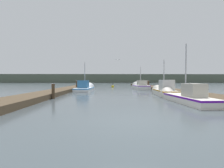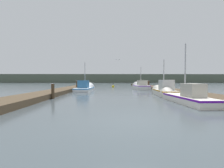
{
  "view_description": "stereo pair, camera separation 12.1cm",
  "coord_description": "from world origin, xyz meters",
  "px_view_note": "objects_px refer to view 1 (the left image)",
  "views": [
    {
      "loc": [
        -0.9,
        -5.02,
        1.46
      ],
      "look_at": [
        -0.46,
        12.53,
        0.96
      ],
      "focal_mm": 24.0,
      "sensor_mm": 36.0,
      "label": 1
    },
    {
      "loc": [
        -0.78,
        -5.02,
        1.46
      ],
      "look_at": [
        -0.46,
        12.53,
        0.96
      ],
      "focal_mm": 24.0,
      "sensor_mm": 36.0,
      "label": 2
    }
  ],
  "objects_px": {
    "mooring_piling_1": "(77,85)",
    "seagull_lead": "(118,60)",
    "fishing_boat_3": "(140,86)",
    "fishing_boat_2": "(86,88)",
    "mooring_piling_0": "(148,85)",
    "channel_buoy": "(113,87)",
    "mooring_piling_2": "(53,91)",
    "fishing_boat_1": "(164,90)",
    "fishing_boat_0": "(183,96)"
  },
  "relations": [
    {
      "from": "mooring_piling_1",
      "to": "seagull_lead",
      "type": "xyz_separation_m",
      "value": [
        5.57,
        -1.25,
        3.37
      ]
    },
    {
      "from": "fishing_boat_0",
      "to": "fishing_boat_2",
      "type": "height_order",
      "value": "fishing_boat_0"
    },
    {
      "from": "mooring_piling_1",
      "to": "fishing_boat_3",
      "type": "bearing_deg",
      "value": 16.01
    },
    {
      "from": "mooring_piling_1",
      "to": "seagull_lead",
      "type": "bearing_deg",
      "value": -12.63
    },
    {
      "from": "mooring_piling_0",
      "to": "mooring_piling_2",
      "type": "distance_m",
      "value": 15.29
    },
    {
      "from": "fishing_boat_0",
      "to": "channel_buoy",
      "type": "distance_m",
      "value": 19.28
    },
    {
      "from": "mooring_piling_1",
      "to": "seagull_lead",
      "type": "relative_size",
      "value": 2.39
    },
    {
      "from": "fishing_boat_0",
      "to": "mooring_piling_0",
      "type": "bearing_deg",
      "value": 82.99
    },
    {
      "from": "mooring_piling_2",
      "to": "channel_buoy",
      "type": "bearing_deg",
      "value": 73.42
    },
    {
      "from": "mooring_piling_0",
      "to": "mooring_piling_2",
      "type": "xyz_separation_m",
      "value": [
        -10.37,
        -11.23,
        -0.07
      ]
    },
    {
      "from": "fishing_boat_2",
      "to": "mooring_piling_0",
      "type": "relative_size",
      "value": 4.26
    },
    {
      "from": "fishing_boat_0",
      "to": "mooring_piling_0",
      "type": "relative_size",
      "value": 4.0
    },
    {
      "from": "mooring_piling_1",
      "to": "channel_buoy",
      "type": "xyz_separation_m",
      "value": [
        5.18,
        7.98,
        -0.53
      ]
    },
    {
      "from": "fishing_boat_2",
      "to": "mooring_piling_2",
      "type": "distance_m",
      "value": 8.33
    },
    {
      "from": "fishing_boat_2",
      "to": "seagull_lead",
      "type": "relative_size",
      "value": 10.14
    },
    {
      "from": "mooring_piling_1",
      "to": "mooring_piling_2",
      "type": "bearing_deg",
      "value": -89.3
    },
    {
      "from": "fishing_boat_1",
      "to": "mooring_piling_0",
      "type": "height_order",
      "value": "fishing_boat_1"
    },
    {
      "from": "fishing_boat_3",
      "to": "mooring_piling_0",
      "type": "xyz_separation_m",
      "value": [
        1.16,
        -0.49,
        0.23
      ]
    },
    {
      "from": "fishing_boat_3",
      "to": "mooring_piling_1",
      "type": "height_order",
      "value": "fishing_boat_3"
    },
    {
      "from": "fishing_boat_1",
      "to": "seagull_lead",
      "type": "distance_m",
      "value": 7.62
    },
    {
      "from": "fishing_boat_1",
      "to": "fishing_boat_2",
      "type": "xyz_separation_m",
      "value": [
        -8.21,
        5.84,
        -0.09
      ]
    },
    {
      "from": "mooring_piling_0",
      "to": "channel_buoy",
      "type": "distance_m",
      "value": 7.87
    },
    {
      "from": "fishing_boat_1",
      "to": "channel_buoy",
      "type": "distance_m",
      "value": 15.28
    },
    {
      "from": "fishing_boat_2",
      "to": "channel_buoy",
      "type": "relative_size",
      "value": 5.57
    },
    {
      "from": "fishing_boat_1",
      "to": "mooring_piling_2",
      "type": "relative_size",
      "value": 3.9
    },
    {
      "from": "fishing_boat_3",
      "to": "mooring_piling_2",
      "type": "bearing_deg",
      "value": -129.88
    },
    {
      "from": "fishing_boat_2",
      "to": "seagull_lead",
      "type": "height_order",
      "value": "seagull_lead"
    },
    {
      "from": "fishing_boat_3",
      "to": "channel_buoy",
      "type": "height_order",
      "value": "fishing_boat_3"
    },
    {
      "from": "fishing_boat_0",
      "to": "mooring_piling_2",
      "type": "height_order",
      "value": "fishing_boat_0"
    },
    {
      "from": "fishing_boat_0",
      "to": "channel_buoy",
      "type": "xyz_separation_m",
      "value": [
        -4.13,
        18.83,
        -0.2
      ]
    },
    {
      "from": "mooring_piling_2",
      "to": "fishing_boat_0",
      "type": "bearing_deg",
      "value": -11.11
    },
    {
      "from": "fishing_boat_0",
      "to": "mooring_piling_1",
      "type": "bearing_deg",
      "value": 128.76
    },
    {
      "from": "seagull_lead",
      "to": "mooring_piling_1",
      "type": "bearing_deg",
      "value": -4.19
    },
    {
      "from": "mooring_piling_2",
      "to": "seagull_lead",
      "type": "distance_m",
      "value": 10.12
    },
    {
      "from": "mooring_piling_2",
      "to": "channel_buoy",
      "type": "distance_m",
      "value": 17.77
    },
    {
      "from": "fishing_boat_0",
      "to": "fishing_boat_3",
      "type": "height_order",
      "value": "fishing_boat_0"
    },
    {
      "from": "fishing_boat_2",
      "to": "fishing_boat_1",
      "type": "bearing_deg",
      "value": -32.74
    },
    {
      "from": "fishing_boat_3",
      "to": "channel_buoy",
      "type": "xyz_separation_m",
      "value": [
        -4.14,
        5.3,
        -0.3
      ]
    },
    {
      "from": "fishing_boat_0",
      "to": "fishing_boat_3",
      "type": "xyz_separation_m",
      "value": [
        0.01,
        13.53,
        0.1
      ]
    },
    {
      "from": "mooring_piling_0",
      "to": "seagull_lead",
      "type": "bearing_deg",
      "value": -145.03
    },
    {
      "from": "seagull_lead",
      "to": "fishing_boat_2",
      "type": "bearing_deg",
      "value": 2.58
    },
    {
      "from": "channel_buoy",
      "to": "fishing_boat_1",
      "type": "bearing_deg",
      "value": -73.33
    },
    {
      "from": "fishing_boat_1",
      "to": "channel_buoy",
      "type": "xyz_separation_m",
      "value": [
        -4.38,
        14.64,
        -0.31
      ]
    },
    {
      "from": "fishing_boat_2",
      "to": "mooring_piling_1",
      "type": "bearing_deg",
      "value": 151.51
    },
    {
      "from": "fishing_boat_3",
      "to": "seagull_lead",
      "type": "distance_m",
      "value": 6.51
    },
    {
      "from": "fishing_boat_3",
      "to": "fishing_boat_2",
      "type": "bearing_deg",
      "value": -158.09
    },
    {
      "from": "fishing_boat_3",
      "to": "mooring_piling_1",
      "type": "xyz_separation_m",
      "value": [
        -9.32,
        -2.67,
        0.23
      ]
    },
    {
      "from": "mooring_piling_2",
      "to": "mooring_piling_1",
      "type": "bearing_deg",
      "value": 90.7
    },
    {
      "from": "mooring_piling_0",
      "to": "mooring_piling_1",
      "type": "height_order",
      "value": "mooring_piling_1"
    },
    {
      "from": "fishing_boat_2",
      "to": "seagull_lead",
      "type": "bearing_deg",
      "value": -3.18
    }
  ]
}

